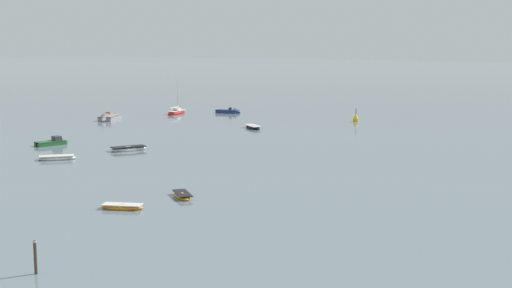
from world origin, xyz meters
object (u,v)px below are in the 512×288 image
object	(u,v)px
motorboat_moored_0	(55,143)
channel_buoy	(356,119)
rowboat_moored_1	(253,127)
motorboat_moored_1	(108,119)
mooring_post_left	(35,258)
rowboat_moored_3	(182,195)
rowboat_moored_2	(128,149)
sailboat_moored_0	(176,112)
rowboat_moored_5	(57,158)
rowboat_moored_0	(122,207)
motorboat_moored_2	(231,112)

from	to	relation	value
motorboat_moored_0	channel_buoy	world-z (taller)	channel_buoy
rowboat_moored_1	channel_buoy	size ratio (longest dim) A/B	1.84
motorboat_moored_1	mooring_post_left	xyz separation A→B (m)	(51.32, -56.52, 0.62)
channel_buoy	mooring_post_left	world-z (taller)	channel_buoy
rowboat_moored_3	rowboat_moored_2	bearing A→B (deg)	1.26
sailboat_moored_0	rowboat_moored_3	world-z (taller)	sailboat_moored_0
sailboat_moored_0	channel_buoy	bearing A→B (deg)	-88.78
rowboat_moored_5	channel_buoy	bearing A→B (deg)	-152.11
channel_buoy	rowboat_moored_1	bearing A→B (deg)	-118.65
sailboat_moored_0	motorboat_moored_1	size ratio (longest dim) A/B	0.93
rowboat_moored_0	mooring_post_left	size ratio (longest dim) A/B	1.63
rowboat_moored_2	rowboat_moored_5	size ratio (longest dim) A/B	1.17
rowboat_moored_0	rowboat_moored_2	world-z (taller)	rowboat_moored_2
motorboat_moored_1	rowboat_moored_5	size ratio (longest dim) A/B	1.66
rowboat_moored_1	motorboat_moored_2	world-z (taller)	motorboat_moored_2
rowboat_moored_2	mooring_post_left	distance (m)	44.37
rowboat_moored_0	rowboat_moored_1	bearing A→B (deg)	-92.89
rowboat_moored_3	rowboat_moored_5	distance (m)	24.28
rowboat_moored_2	rowboat_moored_3	world-z (taller)	rowboat_moored_2
motorboat_moored_1	rowboat_moored_1	xyz separation A→B (m)	(25.49, 4.37, -0.12)
sailboat_moored_0	motorboat_moored_0	bearing A→B (deg)	-174.27
mooring_post_left	sailboat_moored_0	bearing A→B (deg)	124.55
rowboat_moored_3	motorboat_moored_2	bearing A→B (deg)	-20.08
motorboat_moored_2	rowboat_moored_2	bearing A→B (deg)	-81.46
rowboat_moored_0	mooring_post_left	xyz separation A→B (m)	(6.79, -13.88, 0.77)
channel_buoy	rowboat_moored_5	bearing A→B (deg)	-103.20
motorboat_moored_0	mooring_post_left	distance (m)	50.51
rowboat_moored_5	mooring_post_left	distance (m)	39.09
rowboat_moored_0	motorboat_moored_0	xyz separation A→B (m)	(-30.77, 19.89, 0.10)
rowboat_moored_0	rowboat_moored_1	xyz separation A→B (m)	(-19.04, 47.01, 0.03)
sailboat_moored_0	rowboat_moored_3	bearing A→B (deg)	-150.65
motorboat_moored_0	channel_buoy	bearing A→B (deg)	-10.92
rowboat_moored_0	channel_buoy	distance (m)	64.19
motorboat_moored_1	rowboat_moored_2	bearing A→B (deg)	24.30
sailboat_moored_0	mooring_post_left	distance (m)	85.56
rowboat_moored_3	mooring_post_left	distance (m)	20.41
motorboat_moored_1	rowboat_moored_5	bearing A→B (deg)	11.67
sailboat_moored_0	rowboat_moored_5	distance (m)	48.26
rowboat_moored_2	motorboat_moored_0	bearing A→B (deg)	-54.66
motorboat_moored_1	rowboat_moored_5	world-z (taller)	motorboat_moored_1
rowboat_moored_3	mooring_post_left	xyz separation A→B (m)	(5.48, -19.64, 0.77)
motorboat_moored_0	rowboat_moored_5	bearing A→B (deg)	-115.51
rowboat_moored_5	rowboat_moored_3	bearing A→B (deg)	114.88
motorboat_moored_1	channel_buoy	xyz separation A→B (m)	(34.44, 20.75, 0.17)
motorboat_moored_2	mooring_post_left	xyz separation A→B (m)	(41.19, -76.80, 0.70)
channel_buoy	mooring_post_left	bearing A→B (deg)	-77.68
rowboat_moored_0	channel_buoy	size ratio (longest dim) A/B	1.53
mooring_post_left	rowboat_moored_2	bearing A→B (deg)	126.99
motorboat_moored_0	rowboat_moored_3	size ratio (longest dim) A/B	1.35
rowboat_moored_0	rowboat_moored_3	size ratio (longest dim) A/B	1.06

